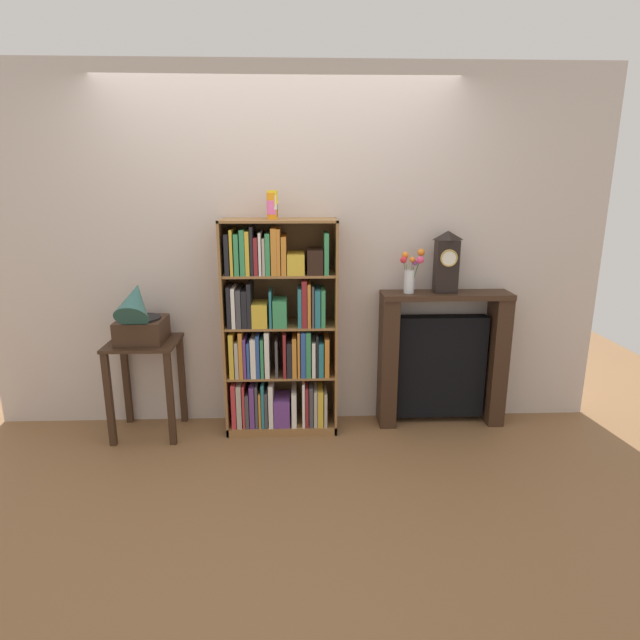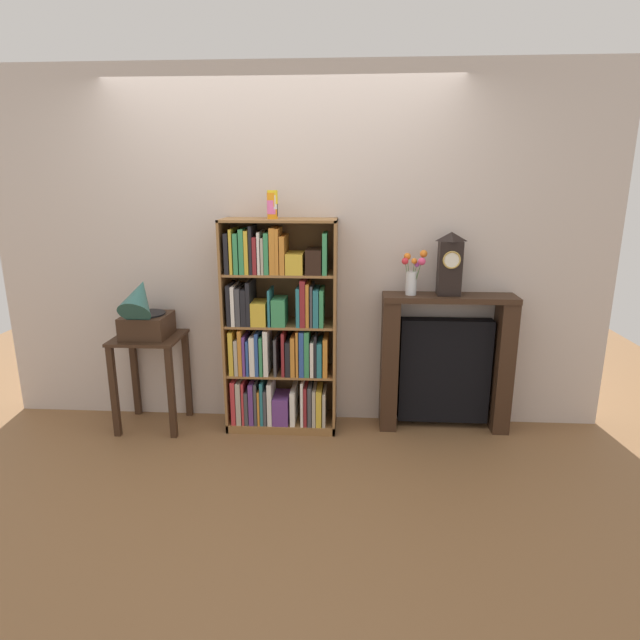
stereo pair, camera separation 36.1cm
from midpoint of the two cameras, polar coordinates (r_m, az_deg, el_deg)
The scene contains 9 objects.
ground_plane at distance 4.00m, azimuth -6.77°, elevation -12.18°, with size 7.56×6.40×0.02m, color brown.
wall_back at distance 3.88m, azimuth -5.31°, elevation 7.36°, with size 4.56×0.08×2.60m, color beige.
bookshelf at distance 3.80m, azimuth -7.37°, elevation -1.91°, with size 0.81×0.33×1.55m.
cup_stack at distance 3.64m, azimuth -8.15°, elevation 12.33°, with size 0.07×0.07×0.19m.
side_table_left at distance 4.03m, azimuth -20.99°, elevation -4.92°, with size 0.48×0.44×0.71m.
gramophone at distance 3.88m, azimuth -21.72°, elevation 0.28°, with size 0.32×0.44×0.49m.
fireplace_mantel at distance 4.02m, azimuth 10.63°, elevation -4.27°, with size 0.94×0.25×1.02m.
mantel_clock at distance 3.82m, azimuth 11.01°, elevation 6.22°, with size 0.16×0.12×0.45m.
flower_vase at distance 3.78m, azimuth 7.19°, elevation 5.16°, with size 0.18×0.12×0.32m.
Camera 1 is at (0.15, -3.56, 1.80)m, focal length 29.35 mm.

